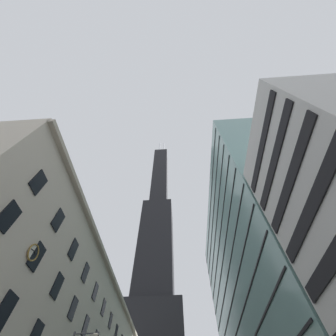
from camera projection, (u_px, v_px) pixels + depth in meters
dark_skyscraper at (155, 270)px, 97.90m from camera, size 24.93×24.93×192.56m
glass_office_midrise at (272, 281)px, 41.69m from camera, size 18.29×52.12×47.50m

